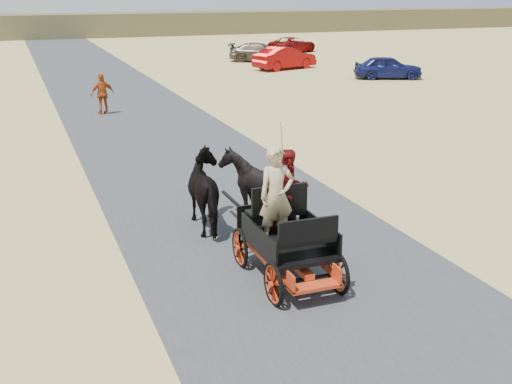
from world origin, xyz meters
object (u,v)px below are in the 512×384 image
object	(u,v)px
horse_right	(257,186)
carriage	(287,260)
horse_left	(210,192)
car_d	(292,45)
car_c	(260,52)
car_b	(285,58)
pedestrian	(103,94)
car_a	(388,67)

from	to	relation	value
horse_right	carriage	bearing A→B (deg)	79.61
carriage	horse_left	distance (m)	3.09
car_d	car_c	bearing A→B (deg)	108.23
horse_left	carriage	bearing A→B (deg)	100.39
horse_right	car_b	bearing A→B (deg)	-114.61
horse_right	car_b	distance (m)	28.51
pedestrian	car_a	distance (m)	17.88
car_b	horse_right	bearing A→B (deg)	136.30
horse_right	car_a	xyz separation A→B (m)	(15.72, 19.61, -0.18)
horse_right	car_c	distance (m)	32.88
carriage	horse_right	world-z (taller)	horse_right
horse_left	pedestrian	bearing A→B (deg)	-88.78
car_a	pedestrian	bearing A→B (deg)	127.87
carriage	car_a	bearing A→B (deg)	54.26
carriage	car_d	bearing A→B (deg)	65.89
car_a	car_c	xyz separation A→B (m)	(-3.73, 11.00, -0.02)
horse_right	car_a	size ratio (longest dim) A/B	0.43
car_a	car_c	size ratio (longest dim) A/B	0.87
car_c	car_d	xyz separation A→B (m)	(4.80, 5.14, -0.02)
horse_right	car_c	size ratio (longest dim) A/B	0.38
horse_left	car_d	xyz separation A→B (m)	(17.89, 35.75, -0.22)
horse_left	car_a	bearing A→B (deg)	-130.62
car_a	car_b	xyz separation A→B (m)	(-3.84, 6.32, 0.06)
horse_left	car_a	distance (m)	25.83
carriage	pedestrian	size ratio (longest dim) A/B	1.39
pedestrian	car_d	world-z (taller)	pedestrian
carriage	car_c	world-z (taller)	car_c
carriage	horse_right	distance (m)	3.09
horse_right	car_d	bearing A→B (deg)	-115.15
pedestrian	car_c	distance (m)	20.99
carriage	horse_right	bearing A→B (deg)	79.61
car_c	horse_left	bearing A→B (deg)	-174.54
car_b	carriage	bearing A→B (deg)	137.66
horse_left	car_b	size ratio (longest dim) A/B	0.46
horse_left	horse_right	bearing A→B (deg)	-180.00
pedestrian	car_a	world-z (taller)	pedestrian
horse_left	pedestrian	world-z (taller)	pedestrian
car_a	horse_left	bearing A→B (deg)	160.52
car_d	carriage	bearing A→B (deg)	127.16
car_a	horse_right	bearing A→B (deg)	162.42
car_a	car_b	distance (m)	7.39
car_a	car_b	size ratio (longest dim) A/B	0.89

